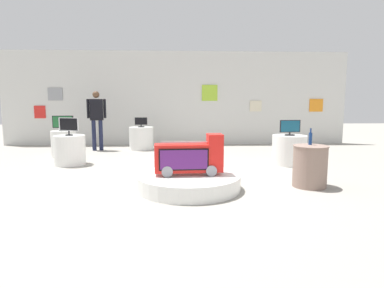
% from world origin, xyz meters
% --- Properties ---
extents(ground_plane, '(30.00, 30.00, 0.00)m').
position_xyz_m(ground_plane, '(0.00, 0.00, 0.00)').
color(ground_plane, '#9E998E').
extents(back_wall_display, '(11.64, 0.13, 3.13)m').
position_xyz_m(back_wall_display, '(0.00, 5.16, 1.57)').
color(back_wall_display, silver).
rests_on(back_wall_display, ground).
extents(main_display_pedestal, '(1.74, 1.74, 0.25)m').
position_xyz_m(main_display_pedestal, '(0.18, -0.59, 0.13)').
color(main_display_pedestal, white).
rests_on(main_display_pedestal, ground).
extents(novelty_firetruck_tv, '(1.14, 0.41, 0.68)m').
position_xyz_m(novelty_firetruck_tv, '(0.20, -0.60, 0.54)').
color(novelty_firetruck_tv, gray).
rests_on(novelty_firetruck_tv, main_display_pedestal).
extents(display_pedestal_left_rear, '(0.79, 0.79, 0.69)m').
position_xyz_m(display_pedestal_left_rear, '(2.61, 1.45, 0.34)').
color(display_pedestal_left_rear, white).
rests_on(display_pedestal_left_rear, ground).
extents(tv_on_left_rear, '(0.49, 0.23, 0.36)m').
position_xyz_m(tv_on_left_rear, '(2.61, 1.45, 0.87)').
color(tv_on_left_rear, black).
rests_on(tv_on_left_rear, display_pedestal_left_rear).
extents(display_pedestal_center_rear, '(0.74, 0.74, 0.69)m').
position_xyz_m(display_pedestal_center_rear, '(-1.11, 4.04, 0.34)').
color(display_pedestal_center_rear, white).
rests_on(display_pedestal_center_rear, ground).
extents(tv_on_center_rear, '(0.38, 0.19, 0.29)m').
position_xyz_m(tv_on_center_rear, '(-1.11, 4.03, 0.84)').
color(tv_on_center_rear, black).
rests_on(tv_on_center_rear, display_pedestal_center_rear).
extents(display_pedestal_right_rear, '(0.71, 0.71, 0.69)m').
position_xyz_m(display_pedestal_right_rear, '(-2.52, 1.68, 0.34)').
color(display_pedestal_right_rear, white).
rests_on(display_pedestal_right_rear, ground).
extents(tv_on_right_rear, '(0.49, 0.20, 0.41)m').
position_xyz_m(tv_on_right_rear, '(-2.52, 1.67, 0.93)').
color(tv_on_right_rear, black).
rests_on(tv_on_right_rear, display_pedestal_right_rear).
extents(display_pedestal_far_right, '(0.66, 0.66, 0.69)m').
position_xyz_m(display_pedestal_far_right, '(-3.07, 2.92, 0.34)').
color(display_pedestal_far_right, white).
rests_on(display_pedestal_far_right, ground).
extents(tv_on_far_right, '(0.54, 0.22, 0.40)m').
position_xyz_m(tv_on_far_right, '(-3.07, 2.91, 0.90)').
color(tv_on_far_right, black).
rests_on(tv_on_far_right, display_pedestal_far_right).
extents(side_table_round, '(0.59, 0.59, 0.72)m').
position_xyz_m(side_table_round, '(2.28, -0.52, 0.37)').
color(side_table_round, gray).
rests_on(side_table_round, ground).
extents(bottle_on_side_table, '(0.06, 0.06, 0.29)m').
position_xyz_m(bottle_on_side_table, '(2.31, -0.42, 0.84)').
color(bottle_on_side_table, navy).
rests_on(bottle_on_side_table, side_table_round).
extents(shopper_browsing_near_truck, '(0.55, 0.27, 1.77)m').
position_xyz_m(shopper_browsing_near_truck, '(-2.40, 3.88, 1.04)').
color(shopper_browsing_near_truck, '#1E233F').
rests_on(shopper_browsing_near_truck, ground).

